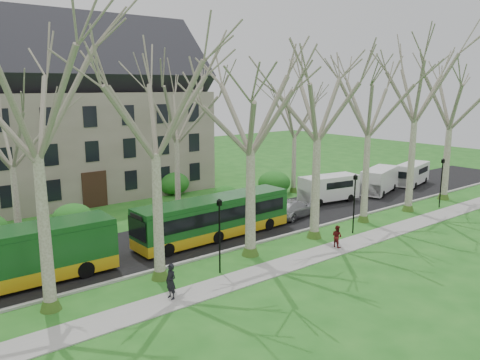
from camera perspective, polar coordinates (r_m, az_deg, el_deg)
name	(u,v)px	position (r m, az deg, el deg)	size (l,w,h in m)	color
ground	(284,246)	(31.88, 5.35, -8.06)	(120.00, 120.00, 0.00)	#1E5F1B
sidewalk	(311,256)	(30.22, 8.65, -9.20)	(70.00, 2.00, 0.06)	gray
road	(234,227)	(35.84, -0.73, -5.74)	(80.00, 8.00, 0.06)	black
curb	(269,240)	(32.90, 3.54, -7.28)	(80.00, 0.25, 0.14)	#A5A39E
building	(67,113)	(48.12, -20.37, 7.69)	(26.50, 12.20, 16.00)	slate
tree_row_verge	(282,142)	(30.49, 5.20, 4.58)	(49.00, 7.00, 14.00)	gray
tree_row_far	(180,144)	(38.34, -7.36, 4.43)	(33.00, 7.00, 12.00)	gray
lamp_row	(295,213)	(30.43, 6.73, -3.97)	(36.22, 0.22, 4.30)	black
hedges	(128,202)	(40.35, -13.45, -2.67)	(30.60, 8.60, 2.00)	#20651D
bus_follow	(215,217)	(32.95, -3.12, -4.55)	(11.90, 2.48, 2.97)	#164D1C
sedan	(294,208)	(38.47, 6.55, -3.44)	(2.04, 5.02, 1.46)	#A3A4A8
van_a	(329,189)	(43.77, 10.77, -1.07)	(5.64, 2.05, 2.46)	silver
van_b	(379,181)	(48.60, 16.64, -0.10)	(5.70, 2.07, 2.49)	silver
van_c	(412,174)	(53.73, 20.27, 0.67)	(5.40, 1.96, 2.36)	silver
pedestrian_a	(171,281)	(24.24, -8.42, -12.14)	(0.66, 0.44, 1.82)	black
pedestrian_b	(337,236)	(31.91, 11.73, -6.72)	(0.72, 0.56, 1.48)	#571414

